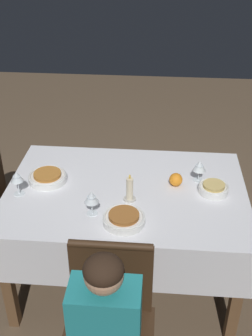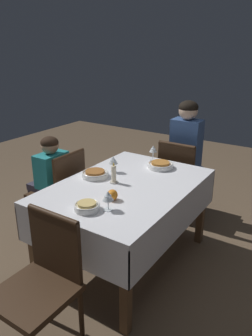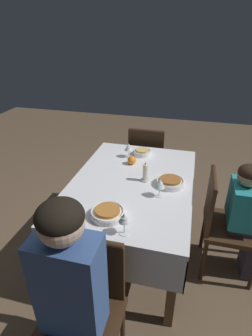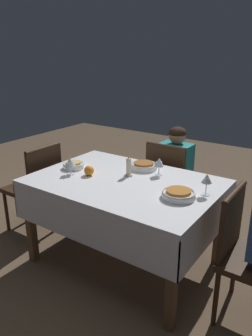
{
  "view_description": "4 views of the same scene",
  "coord_description": "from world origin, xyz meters",
  "px_view_note": "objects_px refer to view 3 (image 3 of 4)",
  "views": [
    {
      "loc": [
        0.17,
        -2.0,
        2.11
      ],
      "look_at": [
        0.0,
        -0.02,
        0.88
      ],
      "focal_mm": 45.0,
      "sensor_mm": 36.0,
      "label": 1
    },
    {
      "loc": [
        1.98,
        1.3,
        1.75
      ],
      "look_at": [
        0.02,
        0.01,
        0.87
      ],
      "focal_mm": 35.0,
      "sensor_mm": 36.0,
      "label": 2
    },
    {
      "loc": [
        -1.76,
        -0.4,
        1.81
      ],
      "look_at": [
        -0.02,
        0.05,
        0.84
      ],
      "focal_mm": 28.0,
      "sensor_mm": 36.0,
      "label": 3
    },
    {
      "loc": [
        -1.31,
        1.88,
        1.64
      ],
      "look_at": [
        -0.07,
        0.08,
        0.86
      ],
      "focal_mm": 35.0,
      "sensor_mm": 36.0,
      "label": 4
    }
  ],
  "objects_px": {
    "person_child_teal": "(248,218)",
    "wine_glass_east": "(129,147)",
    "bowl_west": "(107,213)",
    "bowl_south": "(170,182)",
    "chair_east": "(147,157)",
    "chair_west": "(84,307)",
    "candle_centerpiece": "(145,174)",
    "wine_glass_south": "(160,184)",
    "dining_table": "(132,190)",
    "bowl_east": "(142,152)",
    "person_adult_denim": "(68,306)",
    "wine_glass_west": "(124,218)",
    "chair_south": "(224,220)",
    "orange_fruit": "(132,160)"
  },
  "relations": [
    {
      "from": "dining_table",
      "to": "candle_centerpiece",
      "type": "relative_size",
      "value": 8.33
    },
    {
      "from": "person_child_teal",
      "to": "wine_glass_east",
      "type": "bearing_deg",
      "value": 67.11
    },
    {
      "from": "chair_east",
      "to": "orange_fruit",
      "type": "distance_m",
      "value": 0.73
    },
    {
      "from": "wine_glass_east",
      "to": "orange_fruit",
      "type": "height_order",
      "value": "wine_glass_east"
    },
    {
      "from": "chair_east",
      "to": "bowl_east",
      "type": "height_order",
      "value": "chair_east"
    },
    {
      "from": "chair_west",
      "to": "bowl_east",
      "type": "distance_m",
      "value": 1.48
    },
    {
      "from": "bowl_east",
      "to": "wine_glass_east",
      "type": "bearing_deg",
      "value": 124.58
    },
    {
      "from": "bowl_south",
      "to": "candle_centerpiece",
      "type": "distance_m",
      "value": 0.21
    },
    {
      "from": "bowl_east",
      "to": "candle_centerpiece",
      "type": "relative_size",
      "value": 1.03
    },
    {
      "from": "person_child_teal",
      "to": "chair_south",
      "type": "bearing_deg",
      "value": 90.0
    },
    {
      "from": "person_adult_denim",
      "to": "person_child_teal",
      "type": "xyz_separation_m",
      "value": [
        1.09,
        -0.95,
        -0.16
      ]
    },
    {
      "from": "chair_south",
      "to": "chair_east",
      "type": "xyz_separation_m",
      "value": [
        0.97,
        0.78,
        0.0
      ]
    },
    {
      "from": "person_adult_denim",
      "to": "candle_centerpiece",
      "type": "relative_size",
      "value": 7.4
    },
    {
      "from": "chair_east",
      "to": "bowl_west",
      "type": "relative_size",
      "value": 3.8
    },
    {
      "from": "chair_south",
      "to": "bowl_east",
      "type": "relative_size",
      "value": 4.98
    },
    {
      "from": "orange_fruit",
      "to": "dining_table",
      "type": "bearing_deg",
      "value": -166.07
    },
    {
      "from": "bowl_west",
      "to": "wine_glass_south",
      "type": "distance_m",
      "value": 0.44
    },
    {
      "from": "bowl_west",
      "to": "wine_glass_south",
      "type": "height_order",
      "value": "wine_glass_south"
    },
    {
      "from": "chair_west",
      "to": "person_adult_denim",
      "type": "height_order",
      "value": "person_adult_denim"
    },
    {
      "from": "wine_glass_east",
      "to": "candle_centerpiece",
      "type": "relative_size",
      "value": 0.82
    },
    {
      "from": "dining_table",
      "to": "chair_west",
      "type": "height_order",
      "value": "chair_west"
    },
    {
      "from": "dining_table",
      "to": "bowl_south",
      "type": "bearing_deg",
      "value": -87.25
    },
    {
      "from": "person_adult_denim",
      "to": "chair_west",
      "type": "bearing_deg",
      "value": 90.0
    },
    {
      "from": "chair_west",
      "to": "candle_centerpiece",
      "type": "xyz_separation_m",
      "value": [
        0.99,
        -0.14,
        0.3
      ]
    },
    {
      "from": "chair_east",
      "to": "bowl_south",
      "type": "relative_size",
      "value": 3.89
    },
    {
      "from": "chair_west",
      "to": "wine_glass_east",
      "type": "bearing_deg",
      "value": 93.89
    },
    {
      "from": "person_adult_denim",
      "to": "person_child_teal",
      "type": "relative_size",
      "value": 1.27
    },
    {
      "from": "bowl_east",
      "to": "candle_centerpiece",
      "type": "distance_m",
      "value": 0.49
    },
    {
      "from": "candle_centerpiece",
      "to": "chair_east",
      "type": "bearing_deg",
      "value": 8.63
    },
    {
      "from": "person_adult_denim",
      "to": "person_child_teal",
      "type": "distance_m",
      "value": 1.45
    },
    {
      "from": "bowl_west",
      "to": "bowl_south",
      "type": "xyz_separation_m",
      "value": [
        0.49,
        -0.35,
        0.0
      ]
    },
    {
      "from": "chair_south",
      "to": "bowl_west",
      "type": "bearing_deg",
      "value": 119.97
    },
    {
      "from": "chair_east",
      "to": "candle_centerpiece",
      "type": "relative_size",
      "value": 5.14
    },
    {
      "from": "bowl_west",
      "to": "wine_glass_south",
      "type": "bearing_deg",
      "value": -43.12
    },
    {
      "from": "bowl_south",
      "to": "candle_centerpiece",
      "type": "xyz_separation_m",
      "value": [
        0.01,
        0.2,
        0.04
      ]
    },
    {
      "from": "chair_south",
      "to": "bowl_south",
      "type": "bearing_deg",
      "value": 85.98
    },
    {
      "from": "person_adult_denim",
      "to": "wine_glass_west",
      "type": "height_order",
      "value": "person_adult_denim"
    },
    {
      "from": "chair_south",
      "to": "wine_glass_west",
      "type": "xyz_separation_m",
      "value": [
        -0.59,
        0.65,
        0.35
      ]
    },
    {
      "from": "dining_table",
      "to": "wine_glass_east",
      "type": "distance_m",
      "value": 0.48
    },
    {
      "from": "chair_south",
      "to": "wine_glass_east",
      "type": "relative_size",
      "value": 6.29
    },
    {
      "from": "bowl_west",
      "to": "bowl_east",
      "type": "bearing_deg",
      "value": -2.05
    },
    {
      "from": "chair_south",
      "to": "bowl_east",
      "type": "height_order",
      "value": "chair_south"
    },
    {
      "from": "chair_west",
      "to": "wine_glass_east",
      "type": "distance_m",
      "value": 1.42
    },
    {
      "from": "wine_glass_west",
      "to": "wine_glass_south",
      "type": "relative_size",
      "value": 1.05
    },
    {
      "from": "wine_glass_east",
      "to": "candle_centerpiece",
      "type": "distance_m",
      "value": 0.46
    },
    {
      "from": "wine_glass_west",
      "to": "wine_glass_east",
      "type": "xyz_separation_m",
      "value": [
        1.03,
        0.23,
        -0.01
      ]
    },
    {
      "from": "dining_table",
      "to": "chair_east",
      "type": "relative_size",
      "value": 1.62
    },
    {
      "from": "bowl_south",
      "to": "bowl_east",
      "type": "bearing_deg",
      "value": 33.18
    },
    {
      "from": "bowl_south",
      "to": "bowl_east",
      "type": "height_order",
      "value": "same"
    },
    {
      "from": "wine_glass_south",
      "to": "dining_table",
      "type": "bearing_deg",
      "value": 56.08
    }
  ]
}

